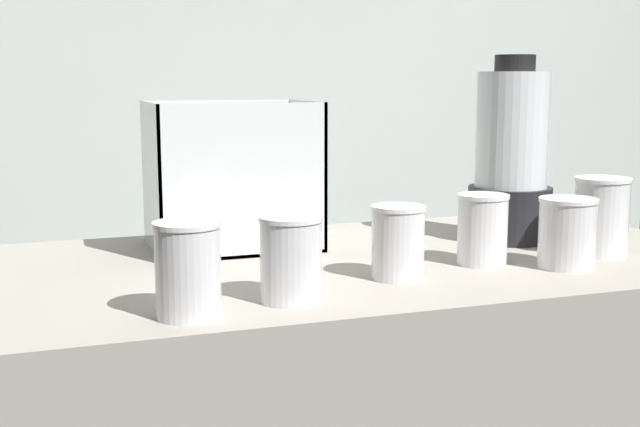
% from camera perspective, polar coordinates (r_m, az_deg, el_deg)
% --- Properties ---
extents(back_wall_unit, '(2.60, 0.24, 2.50)m').
position_cam_1_polar(back_wall_unit, '(2.05, -7.33, 11.29)').
color(back_wall_unit, silver).
rests_on(back_wall_unit, ground_plane).
extents(carrot_display_bin, '(0.29, 0.21, 0.26)m').
position_cam_1_polar(carrot_display_bin, '(1.46, -5.89, 0.86)').
color(carrot_display_bin, white).
rests_on(carrot_display_bin, counter).
extents(blender_pitcher, '(0.15, 0.15, 0.34)m').
position_cam_1_polar(blender_pitcher, '(1.54, 13.25, 3.57)').
color(blender_pitcher, black).
rests_on(blender_pitcher, counter).
extents(juice_cup_orange_far_left, '(0.09, 0.09, 0.12)m').
position_cam_1_polar(juice_cup_orange_far_left, '(1.04, -9.23, -4.22)').
color(juice_cup_orange_far_left, white).
rests_on(juice_cup_orange_far_left, counter).
extents(juice_cup_carrot_left, '(0.09, 0.09, 0.12)m').
position_cam_1_polar(juice_cup_carrot_left, '(1.10, -2.04, -3.45)').
color(juice_cup_carrot_left, white).
rests_on(juice_cup_carrot_left, counter).
extents(juice_cup_orange_middle, '(0.08, 0.08, 0.11)m').
position_cam_1_polar(juice_cup_orange_middle, '(1.23, 5.48, -2.32)').
color(juice_cup_orange_middle, white).
rests_on(juice_cup_orange_middle, counter).
extents(juice_cup_carrot_right, '(0.08, 0.08, 0.11)m').
position_cam_1_polar(juice_cup_carrot_right, '(1.34, 11.30, -1.41)').
color(juice_cup_carrot_right, white).
rests_on(juice_cup_carrot_right, counter).
extents(juice_cup_pomegranate_far_right, '(0.09, 0.09, 0.11)m').
position_cam_1_polar(juice_cup_pomegranate_far_right, '(1.35, 16.91, -1.64)').
color(juice_cup_pomegranate_far_right, white).
rests_on(juice_cup_pomegranate_far_right, counter).
extents(juice_cup_orange_rightmost, '(0.09, 0.09, 0.13)m').
position_cam_1_polar(juice_cup_orange_rightmost, '(1.46, 19.10, -0.52)').
color(juice_cup_orange_rightmost, white).
rests_on(juice_cup_orange_rightmost, counter).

